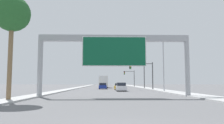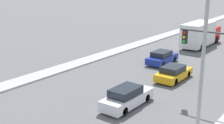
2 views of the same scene
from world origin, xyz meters
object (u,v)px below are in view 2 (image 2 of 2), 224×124
(car_near_right, at_px, (127,97))
(truck_box_primary, at_px, (200,34))
(traffic_light_near_intersection, at_px, (221,53))
(street_lamp_right, at_px, (197,59))
(car_mid_right, at_px, (174,73))
(car_far_left, at_px, (162,58))

(car_near_right, xyz_separation_m, truck_box_primary, (-3.50, 22.65, 0.97))
(traffic_light_near_intersection, bearing_deg, car_near_right, -137.82)
(car_near_right, height_order, street_lamp_right, street_lamp_right)
(truck_box_primary, bearing_deg, traffic_light_near_intersection, -64.65)
(truck_box_primary, relative_size, traffic_light_near_intersection, 1.53)
(car_near_right, height_order, car_mid_right, car_near_right)
(car_near_right, xyz_separation_m, street_lamp_right, (6.58, -3.71, 4.78))
(truck_box_primary, bearing_deg, street_lamp_right, -69.08)
(car_far_left, bearing_deg, car_near_right, -73.57)
(truck_box_primary, bearing_deg, car_near_right, -81.21)
(car_mid_right, bearing_deg, car_far_left, 129.40)
(street_lamp_right, bearing_deg, car_far_left, 122.89)
(car_near_right, height_order, traffic_light_near_intersection, traffic_light_near_intersection)
(car_near_right, distance_m, truck_box_primary, 22.93)
(truck_box_primary, distance_m, street_lamp_right, 28.47)
(car_near_right, distance_m, traffic_light_near_intersection, 7.53)
(car_mid_right, distance_m, truck_box_primary, 15.47)
(car_mid_right, distance_m, traffic_light_near_intersection, 6.73)
(car_mid_right, bearing_deg, car_near_right, -90.00)
(car_near_right, relative_size, car_mid_right, 1.10)
(car_near_right, xyz_separation_m, car_far_left, (-3.50, 11.87, -0.04))
(car_mid_right, bearing_deg, street_lamp_right, -59.85)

